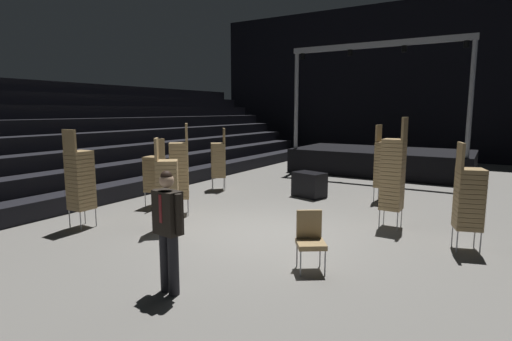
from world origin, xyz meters
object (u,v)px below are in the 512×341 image
man_with_tie (168,225)px  chair_stack_mid_centre (218,159)px  chair_stack_mid_left (469,197)px  equipment_road_case (309,185)px  chair_stack_front_left (393,173)px  stage_riser (381,159)px  chair_stack_rear_centre (180,169)px  chair_stack_mid_right (80,179)px  chair_stack_front_right (384,164)px  chair_stack_rear_left (155,173)px  loose_chair_near_man (310,237)px  chair_stack_rear_right (167,185)px

man_with_tie → chair_stack_mid_centre: chair_stack_mid_centre is taller
chair_stack_mid_left → equipment_road_case: (-4.27, 2.78, -0.62)m
chair_stack_front_left → chair_stack_mid_left: bearing=-116.6°
man_with_tie → chair_stack_mid_left: size_ratio=0.88×
stage_riser → chair_stack_mid_centre: bearing=-120.2°
chair_stack_mid_left → chair_stack_rear_centre: chair_stack_rear_centre is taller
man_with_tie → chair_stack_mid_right: size_ratio=0.81×
chair_stack_front_left → chair_stack_front_right: (-0.76, 2.48, -0.13)m
stage_riser → chair_stack_mid_left: 9.26m
chair_stack_front_left → chair_stack_rear_left: size_ratio=1.33×
man_with_tie → loose_chair_near_man: size_ratio=1.83×
chair_stack_front_left → chair_stack_rear_centre: 4.92m
man_with_tie → chair_stack_rear_left: 5.32m
man_with_tie → chair_stack_mid_left: 5.31m
stage_riser → chair_stack_rear_right: size_ratio=3.45×
chair_stack_mid_centre → loose_chair_near_man: size_ratio=2.08×
chair_stack_rear_left → chair_stack_mid_left: bearing=-102.0°
chair_stack_front_left → chair_stack_mid_left: (1.49, -0.79, -0.21)m
chair_stack_front_left → loose_chair_near_man: 3.20m
chair_stack_mid_left → chair_stack_rear_right: bearing=-88.1°
chair_stack_mid_centre → chair_stack_rear_left: (-0.10, -2.71, -0.08)m
chair_stack_mid_left → loose_chair_near_man: chair_stack_mid_left is taller
man_with_tie → chair_stack_front_right: 7.42m
stage_riser → chair_stack_front_right: (1.32, -5.26, 0.52)m
chair_stack_rear_left → loose_chair_near_man: 5.56m
chair_stack_mid_centre → loose_chair_near_man: 6.89m
chair_stack_front_right → equipment_road_case: size_ratio=2.37×
chair_stack_front_right → loose_chair_near_man: (0.18, -5.55, -0.53)m
stage_riser → chair_stack_rear_left: (-3.73, -8.94, 0.35)m
chair_stack_rear_left → equipment_road_case: size_ratio=1.99×
chair_stack_mid_right → chair_stack_front_right: bearing=49.9°
equipment_road_case → chair_stack_mid_right: bearing=-119.1°
stage_riser → chair_stack_mid_left: stage_riser is taller
chair_stack_mid_left → stage_riser: bearing=-174.1°
stage_riser → chair_stack_rear_centre: size_ratio=3.05×
man_with_tie → equipment_road_case: size_ratio=1.92×
equipment_road_case → chair_stack_front_right: bearing=13.8°
equipment_road_case → loose_chair_near_man: bearing=-66.7°
chair_stack_rear_left → chair_stack_rear_right: (1.80, -1.46, 0.08)m
chair_stack_rear_right → loose_chair_near_man: size_ratio=2.08×
chair_stack_front_right → man_with_tie: bearing=-4.2°
stage_riser → chair_stack_front_left: (2.08, -7.74, 0.64)m
chair_stack_front_left → chair_stack_front_right: size_ratio=1.12×
equipment_road_case → stage_riser: bearing=83.2°
man_with_tie → chair_stack_rear_right: (-2.07, 2.19, 0.01)m
stage_riser → chair_stack_front_left: size_ratio=2.83×
chair_stack_rear_left → chair_stack_front_left: bearing=-93.5°
loose_chair_near_man → chair_stack_mid_centre: bearing=-75.1°
chair_stack_rear_left → loose_chair_near_man: chair_stack_rear_left is taller
chair_stack_front_right → chair_stack_mid_left: chair_stack_front_right is taller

